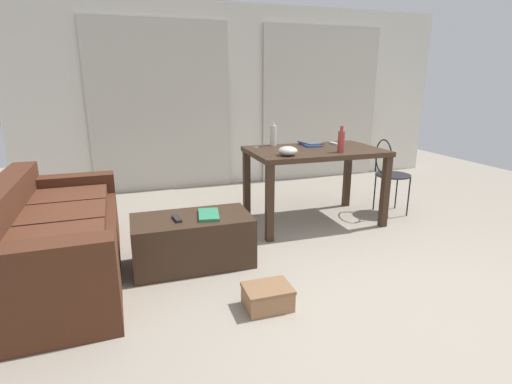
# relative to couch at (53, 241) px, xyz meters

# --- Properties ---
(ground_plane) EXTENTS (9.04, 9.04, 0.00)m
(ground_plane) POSITION_rel_couch_xyz_m (2.27, 0.20, -0.31)
(ground_plane) COLOR gray
(wall_back) EXTENTS (6.24, 0.10, 2.50)m
(wall_back) POSITION_rel_couch_xyz_m (2.27, 2.48, 0.94)
(wall_back) COLOR silver
(wall_back) RESTS_ON ground
(curtains) EXTENTS (4.27, 0.03, 2.26)m
(curtains) POSITION_rel_couch_xyz_m (2.27, 2.40, 0.82)
(curtains) COLOR beige
(curtains) RESTS_ON ground
(couch) EXTENTS (0.91, 1.93, 0.76)m
(couch) POSITION_rel_couch_xyz_m (0.00, 0.00, 0.00)
(couch) COLOR #4C2819
(couch) RESTS_ON ground
(coffee_table) EXTENTS (0.96, 0.51, 0.41)m
(coffee_table) POSITION_rel_couch_xyz_m (1.05, -0.09, -0.10)
(coffee_table) COLOR #382619
(coffee_table) RESTS_ON ground
(craft_table) EXTENTS (1.37, 0.85, 0.80)m
(craft_table) POSITION_rel_couch_xyz_m (2.45, 0.54, 0.38)
(craft_table) COLOR #382619
(craft_table) RESTS_ON ground
(wire_chair) EXTENTS (0.39, 0.41, 0.86)m
(wire_chair) POSITION_rel_couch_xyz_m (3.37, 0.53, 0.22)
(wire_chair) COLOR black
(wire_chair) RESTS_ON ground
(bottle_near) EXTENTS (0.07, 0.07, 0.26)m
(bottle_near) POSITION_rel_couch_xyz_m (2.61, 0.29, 0.60)
(bottle_near) COLOR #99332D
(bottle_near) RESTS_ON craft_table
(bottle_far) EXTENTS (0.07, 0.07, 0.26)m
(bottle_far) POSITION_rel_couch_xyz_m (2.12, 0.89, 0.60)
(bottle_far) COLOR beige
(bottle_far) RESTS_ON craft_table
(bowl) EXTENTS (0.18, 0.18, 0.09)m
(bowl) POSITION_rel_couch_xyz_m (2.04, 0.29, 0.53)
(bowl) COLOR beige
(bowl) RESTS_ON craft_table
(book_stack) EXTENTS (0.22, 0.32, 0.04)m
(book_stack) POSITION_rel_couch_xyz_m (2.51, 0.78, 0.51)
(book_stack) COLOR #33519E
(book_stack) RESTS_ON craft_table
(tv_remote_on_table) EXTENTS (0.06, 0.15, 0.02)m
(tv_remote_on_table) POSITION_rel_couch_xyz_m (2.80, 0.75, 0.50)
(tv_remote_on_table) COLOR #B7B7B2
(tv_remote_on_table) RESTS_ON craft_table
(scissors) EXTENTS (0.10, 0.07, 0.00)m
(scissors) POSITION_rel_couch_xyz_m (1.93, 0.84, 0.49)
(scissors) COLOR #9EA0A5
(scissors) RESTS_ON craft_table
(tv_remote_primary) EXTENTS (0.07, 0.16, 0.02)m
(tv_remote_primary) POSITION_rel_couch_xyz_m (0.93, -0.12, 0.12)
(tv_remote_primary) COLOR #232326
(tv_remote_primary) RESTS_ON coffee_table
(magazine) EXTENTS (0.21, 0.31, 0.02)m
(magazine) POSITION_rel_couch_xyz_m (1.19, -0.11, 0.12)
(magazine) COLOR #2D7F56
(magazine) RESTS_ON coffee_table
(shoebox) EXTENTS (0.32, 0.25, 0.15)m
(shoebox) POSITION_rel_couch_xyz_m (1.42, -0.90, -0.23)
(shoebox) COLOR #996B47
(shoebox) RESTS_ON ground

